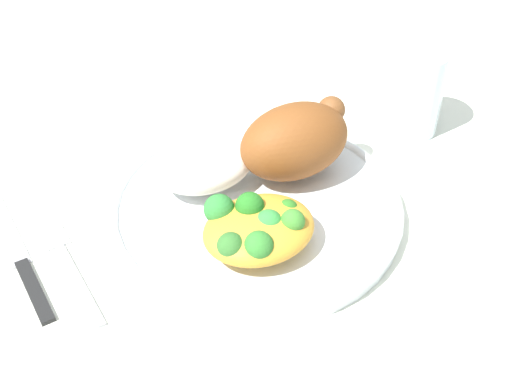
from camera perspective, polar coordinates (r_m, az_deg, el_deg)
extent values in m
plane|color=silver|center=(0.66, 0.00, -1.91)|extent=(2.00, 2.00, 0.00)
cylinder|color=white|center=(0.65, 0.00, -1.46)|extent=(0.28, 0.28, 0.01)
torus|color=white|center=(0.65, 0.00, -1.00)|extent=(0.28, 0.28, 0.01)
ellipsoid|color=brown|center=(0.66, 3.30, 4.32)|extent=(0.11, 0.08, 0.07)
sphere|color=brown|center=(0.68, 6.41, 6.94)|extent=(0.03, 0.03, 0.03)
ellipsoid|color=white|center=(0.66, -4.40, 2.36)|extent=(0.10, 0.08, 0.04)
ellipsoid|color=gold|center=(0.59, 0.25, -3.17)|extent=(0.10, 0.08, 0.03)
sphere|color=#336D2B|center=(0.57, -2.14, -4.63)|extent=(0.02, 0.02, 0.02)
sphere|color=#3E852E|center=(0.58, 3.34, -2.42)|extent=(0.02, 0.02, 0.02)
sphere|color=#368E3C|center=(0.58, 1.08, -2.76)|extent=(0.03, 0.03, 0.03)
sphere|color=#2F7E34|center=(0.59, -3.15, -1.47)|extent=(0.03, 0.03, 0.03)
sphere|color=#337C2D|center=(0.56, 0.24, -4.58)|extent=(0.03, 0.03, 0.03)
sphere|color=#2E7322|center=(0.60, 2.72, -1.49)|extent=(0.02, 0.02, 0.02)
sphere|color=#267121|center=(0.59, -0.53, -1.24)|extent=(0.03, 0.03, 0.03)
cube|color=#B2B2B7|center=(0.61, -14.82, -7.40)|extent=(0.01, 0.11, 0.01)
cube|color=#B2B2B7|center=(0.66, -16.82, -3.50)|extent=(0.02, 0.04, 0.00)
cube|color=black|center=(0.61, -18.27, -8.06)|extent=(0.02, 0.08, 0.01)
cube|color=#B2B2B7|center=(0.68, -20.49, -2.94)|extent=(0.02, 0.11, 0.00)
cylinder|color=silver|center=(0.76, 13.28, 8.33)|extent=(0.06, 0.06, 0.10)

